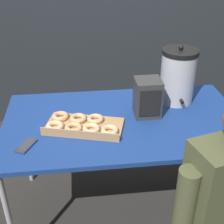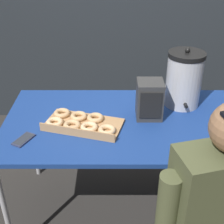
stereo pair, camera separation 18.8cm
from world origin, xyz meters
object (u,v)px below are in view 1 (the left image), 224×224
Objects in this scene: coffee_urn at (178,76)px; person_seated at (224,217)px; cell_phone at (26,146)px; donut_box at (82,125)px; space_heater at (148,98)px.

person_seated is at bearing -90.05° from coffee_urn.
coffee_urn reaches higher than cell_phone.
donut_box is 0.44m from space_heater.
space_heater is at bearing 30.86° from donut_box.
person_seated is at bearing 1.51° from cell_phone.
cell_phone is 0.12× the size of person_seated.
donut_box reaches higher than cell_phone.
coffee_urn is 0.29m from space_heater.
cell_phone is at bearing -160.38° from space_heater.
cell_phone is (-0.31, -0.14, -0.02)m from donut_box.
space_heater is (0.72, 0.26, 0.11)m from cell_phone.
person_seated is (0.95, -0.45, -0.17)m from cell_phone.
space_heater is 0.19× the size of person_seated.
person_seated is (0.64, -0.59, -0.18)m from donut_box.
person_seated is (-0.00, -0.86, -0.35)m from coffee_urn.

